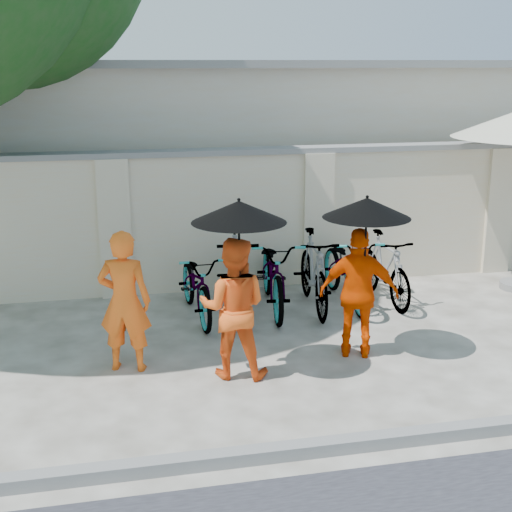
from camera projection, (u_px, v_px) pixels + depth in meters
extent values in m
plane|color=beige|center=(222.00, 378.00, 7.68)|extent=(80.00, 80.00, 0.00)
cube|color=gray|center=(255.00, 455.00, 6.06)|extent=(40.00, 0.16, 0.12)
cube|color=beige|center=(251.00, 221.00, 10.64)|extent=(20.00, 0.30, 2.00)
cube|color=beige|center=(260.00, 149.00, 14.27)|extent=(14.00, 6.00, 3.20)
imported|color=orange|center=(125.00, 301.00, 7.70)|extent=(0.66, 0.52, 1.58)
imported|color=#FC5D1A|center=(233.00, 308.00, 7.57)|extent=(0.89, 0.78, 1.54)
cylinder|color=black|center=(239.00, 257.00, 7.35)|extent=(0.02, 0.02, 0.95)
cone|color=black|center=(239.00, 212.00, 7.22)|extent=(0.98, 0.98, 0.23)
imported|color=#EA4200|center=(359.00, 293.00, 8.08)|extent=(0.96, 0.66, 1.51)
cylinder|color=black|center=(365.00, 248.00, 7.86)|extent=(0.02, 0.02, 0.90)
cone|color=black|center=(367.00, 208.00, 7.74)|extent=(0.97, 0.97, 0.22)
imported|color=gray|center=(197.00, 284.00, 9.39)|extent=(0.72, 1.79, 0.92)
imported|color=gray|center=(236.00, 273.00, 9.50)|extent=(0.77, 1.93, 1.13)
imported|color=gray|center=(274.00, 273.00, 9.69)|extent=(0.91, 2.03, 1.03)
imported|color=gray|center=(314.00, 272.00, 9.69)|extent=(0.68, 1.83, 1.07)
imported|color=gray|center=(347.00, 269.00, 9.95)|extent=(0.66, 1.88, 0.99)
imported|color=gray|center=(385.00, 268.00, 9.99)|extent=(0.53, 1.66, 0.99)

